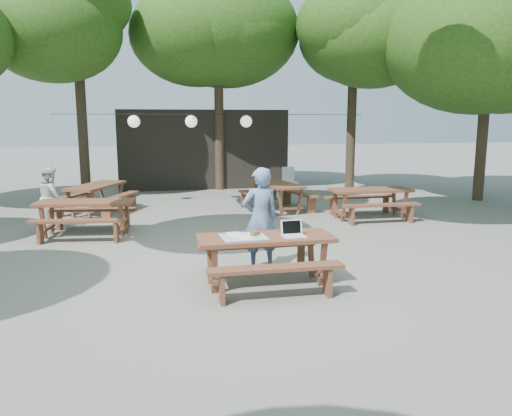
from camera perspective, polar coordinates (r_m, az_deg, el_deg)
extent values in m
plane|color=slate|center=(8.99, -2.85, -5.75)|extent=(80.00, 80.00, 0.00)
cube|color=black|center=(19.17, -6.28, 6.86)|extent=(6.00, 3.00, 2.80)
cube|color=brown|center=(7.40, 1.10, -3.44)|extent=(2.00, 0.80, 0.06)
cube|color=brown|center=(6.86, 2.30, -6.88)|extent=(1.90, 0.28, 0.05)
cube|color=brown|center=(8.08, 0.07, -4.26)|extent=(1.90, 0.28, 0.05)
cube|color=brown|center=(7.49, 1.09, -6.23)|extent=(1.70, 0.70, 0.69)
cube|color=brown|center=(11.17, -18.94, 0.61)|extent=(2.08, 1.04, 0.06)
cube|color=brown|center=(10.59, -19.71, -1.41)|extent=(1.92, 0.51, 0.05)
cube|color=brown|center=(11.83, -18.10, -0.17)|extent=(1.92, 0.51, 0.05)
cube|color=brown|center=(11.23, -18.83, -1.28)|extent=(1.77, 0.91, 0.69)
cube|color=brown|center=(12.75, 12.95, 2.01)|extent=(2.00, 0.81, 0.06)
cube|color=brown|center=(12.21, 14.15, 0.33)|extent=(1.90, 0.29, 0.05)
cube|color=brown|center=(13.38, 11.76, 1.25)|extent=(1.90, 0.29, 0.05)
cube|color=brown|center=(12.81, 12.88, 0.35)|extent=(1.70, 0.71, 0.69)
cube|color=brown|center=(13.91, -17.83, 2.43)|extent=(1.51, 2.15, 0.06)
cube|color=brown|center=(13.64, -15.38, 1.27)|extent=(1.00, 1.86, 0.05)
cube|color=brown|center=(14.27, -20.06, 1.39)|extent=(1.00, 1.86, 0.05)
cube|color=brown|center=(13.96, -17.75, 0.91)|extent=(1.31, 1.84, 0.69)
cube|color=brown|center=(13.59, 2.45, 2.74)|extent=(1.15, 2.11, 0.06)
cube|color=brown|center=(13.90, 4.89, 1.76)|extent=(0.62, 1.92, 0.05)
cube|color=brown|center=(13.37, -0.09, 1.46)|extent=(0.62, 1.92, 0.05)
cube|color=brown|center=(13.64, 2.44, 1.18)|extent=(0.99, 1.80, 0.69)
imported|color=#6581B8|center=(8.21, 0.48, -1.20)|extent=(0.67, 0.49, 1.69)
imported|color=silver|center=(12.29, -22.35, 1.12)|extent=(0.69, 0.80, 1.40)
cube|color=white|center=(16.58, 3.98, 2.93)|extent=(0.51, 0.51, 0.04)
cube|color=white|center=(16.73, 3.69, 3.90)|extent=(0.44, 0.11, 0.48)
cube|color=white|center=(16.61, 3.97, 2.22)|extent=(0.49, 0.49, 0.38)
cube|color=white|center=(7.35, 4.36, -3.25)|extent=(0.34, 0.25, 0.02)
cube|color=white|center=(7.43, 4.07, -2.18)|extent=(0.33, 0.08, 0.23)
cube|color=black|center=(7.42, 4.09, -2.19)|extent=(0.28, 0.06, 0.19)
cube|color=#3A93C8|center=(7.32, -1.45, -3.31)|extent=(0.69, 0.59, 0.01)
cube|color=white|center=(7.30, -1.55, -3.32)|extent=(0.33, 0.36, 0.00)
cube|color=white|center=(7.45, -0.07, -3.02)|extent=(0.24, 0.32, 0.00)
cube|color=white|center=(7.45, -2.48, -3.01)|extent=(0.25, 0.32, 0.00)
cube|color=brown|center=(7.37, -0.08, -2.90)|extent=(0.16, 0.14, 0.06)
cylinder|color=black|center=(14.66, -4.66, 10.62)|extent=(9.00, 0.02, 0.02)
sphere|color=white|center=(14.56, -13.79, 9.58)|extent=(0.34, 0.34, 0.34)
sphere|color=white|center=(14.59, -7.41, 9.78)|extent=(0.34, 0.34, 0.34)
sphere|color=white|center=(14.80, -1.14, 9.87)|extent=(0.34, 0.34, 0.34)
cylinder|color=#2D2319|center=(17.19, -19.31, 10.21)|extent=(0.32, 0.32, 5.32)
ellipsoid|color=#214A13|center=(17.48, -19.90, 19.95)|extent=(3.96, 3.96, 2.97)
cylinder|color=#2D2319|center=(17.70, -4.25, 10.90)|extent=(0.32, 0.32, 5.44)
ellipsoid|color=#214A13|center=(18.01, -4.38, 20.54)|extent=(4.70, 4.70, 3.53)
cylinder|color=#2D2319|center=(17.90, 10.84, 9.48)|extent=(0.32, 0.32, 4.65)
ellipsoid|color=#214A13|center=(18.07, 11.13, 17.83)|extent=(4.22, 4.22, 3.16)
cylinder|color=#2D2319|center=(16.73, 24.56, 9.06)|extent=(0.32, 0.32, 4.84)
ellipsoid|color=#214A13|center=(16.95, 25.26, 18.26)|extent=(5.47, 5.47, 4.11)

